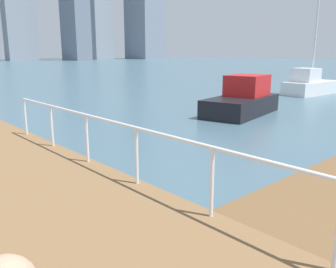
{
  "coord_description": "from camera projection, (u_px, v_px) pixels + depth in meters",
  "views": [
    {
      "loc": [
        -6.84,
        8.76,
        2.77
      ],
      "look_at": [
        -1.32,
        14.91,
        0.85
      ],
      "focal_mm": 37.74,
      "sensor_mm": 36.0,
      "label": 1
    }
  ],
  "objects": [
    {
      "name": "moored_boat_1",
      "position": [
        243.0,
        100.0,
        16.12
      ],
      "size": [
        4.79,
        2.89,
        1.76
      ],
      "color": "black",
      "rests_on": "ground_plane"
    },
    {
      "name": "moored_boat_4",
      "position": [
        310.0,
        84.0,
        23.74
      ],
      "size": [
        4.6,
        1.98,
        8.45
      ],
      "color": "white",
      "rests_on": "ground_plane"
    },
    {
      "name": "ground_plane",
      "position": [
        104.0,
        128.0,
        13.22
      ],
      "size": [
        300.0,
        300.0,
        0.0
      ],
      "primitive_type": "plane",
      "color": "#476675"
    }
  ]
}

